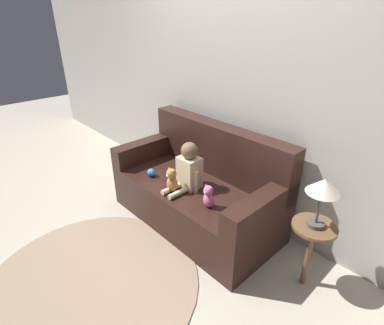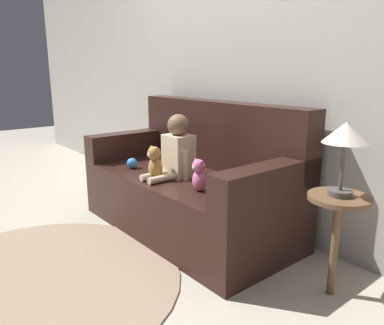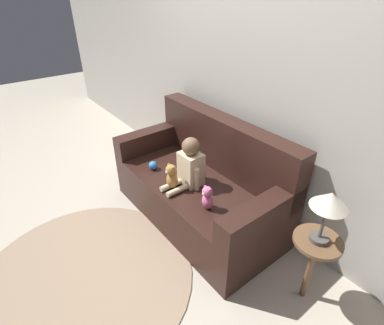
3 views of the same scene
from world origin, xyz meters
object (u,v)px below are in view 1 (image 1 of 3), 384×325
at_px(teddy_bear_brown, 172,180).
at_px(side_table, 319,207).
at_px(toy_ball, 151,173).
at_px(couch, 199,190).
at_px(person_baby, 188,169).
at_px(plush_toy_side, 209,197).

height_order(teddy_bear_brown, side_table, side_table).
bearing_deg(toy_ball, teddy_bear_brown, -4.61).
bearing_deg(couch, teddy_bear_brown, -95.69).
bearing_deg(teddy_bear_brown, person_baby, 76.13).
distance_m(teddy_bear_brown, toy_ball, 0.36).
bearing_deg(side_table, toy_ball, -169.00).
relative_size(couch, toy_ball, 20.69).
distance_m(toy_ball, side_table, 1.57).
xyz_separation_m(teddy_bear_brown, plush_toy_side, (0.39, 0.06, -0.01)).
height_order(person_baby, side_table, side_table).
bearing_deg(plush_toy_side, person_baby, 164.41).
bearing_deg(couch, side_table, 0.76).
distance_m(person_baby, toy_ball, 0.44).
relative_size(person_baby, side_table, 0.48).
relative_size(couch, teddy_bear_brown, 7.18).
height_order(couch, teddy_bear_brown, couch).
bearing_deg(side_table, plush_toy_side, -161.42).
distance_m(teddy_bear_brown, side_table, 1.22).
relative_size(couch, plush_toy_side, 8.14).
xyz_separation_m(couch, plush_toy_side, (0.36, -0.25, 0.20)).
bearing_deg(side_table, teddy_bear_brown, -164.47).
bearing_deg(person_baby, couch, 93.47).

